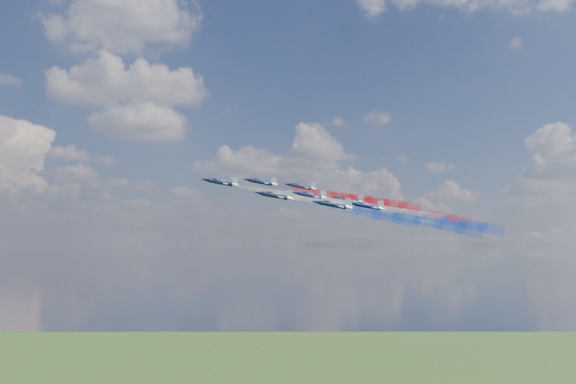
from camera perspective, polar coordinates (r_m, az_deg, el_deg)
name	(u,v)px	position (r m, az deg, el deg)	size (l,w,h in m)	color
jet_lead	(221,183)	(172.36, -5.95, 0.84)	(8.36, 10.45, 2.79)	black
trail_lead	(299,197)	(175.13, 0.97, -0.42)	(3.48, 33.75, 3.48)	white
jet_inner_left	(275,196)	(161.36, -1.12, -0.35)	(8.36, 10.45, 2.79)	black
trail_inner_left	(357,211)	(166.03, 6.11, -1.65)	(3.48, 33.75, 3.48)	blue
jet_inner_right	(262,182)	(184.24, -2.36, 0.87)	(8.36, 10.45, 2.79)	black
trail_inner_right	(333,195)	(188.23, 4.03, -0.31)	(3.48, 33.75, 3.48)	red
jet_outer_left	(334,205)	(153.77, 4.06, -1.16)	(8.36, 10.45, 2.79)	black
trail_outer_left	(417,220)	(160.36, 11.41, -2.48)	(3.48, 33.75, 3.48)	blue
jet_center_third	(310,196)	(175.23, 2.00, -0.33)	(8.36, 10.45, 2.79)	black
trail_center_third	(385,209)	(180.89, 8.57, -1.53)	(3.48, 33.75, 3.48)	white
jet_outer_right	(302,187)	(195.01, 1.21, 0.46)	(8.36, 10.45, 2.79)	black
trail_outer_right	(369,199)	(200.22, 7.15, -0.65)	(3.48, 33.75, 3.48)	red
jet_rear_left	(367,206)	(168.14, 7.05, -1.26)	(8.36, 10.45, 2.79)	black
trail_rear_left	(444,220)	(175.65, 13.66, -2.45)	(3.48, 33.75, 3.48)	blue
jet_rear_right	(349,200)	(188.51, 5.42, -0.73)	(8.36, 10.45, 2.79)	black
trail_rear_right	(417,213)	(195.30, 11.41, -1.82)	(3.48, 33.75, 3.48)	red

